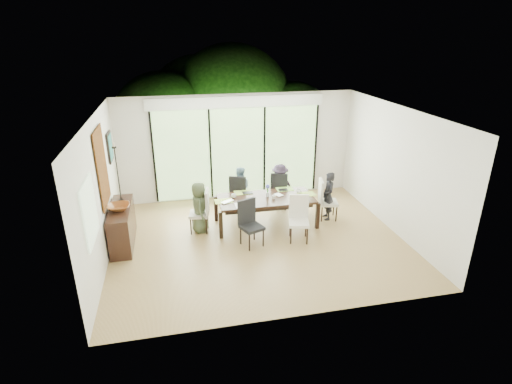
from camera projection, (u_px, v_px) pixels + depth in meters
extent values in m
cube|color=olive|center=(258.00, 240.00, 8.45)|extent=(6.00, 5.00, 0.01)
cube|color=white|center=(259.00, 112.00, 7.43)|extent=(6.00, 5.00, 0.01)
cube|color=silver|center=(237.00, 147.00, 10.21)|extent=(6.00, 0.02, 2.70)
cube|color=silver|center=(297.00, 240.00, 5.67)|extent=(6.00, 0.02, 2.70)
cube|color=beige|center=(99.00, 192.00, 7.35)|extent=(0.02, 5.00, 2.70)
cube|color=silver|center=(396.00, 170.00, 8.53)|extent=(0.02, 5.00, 2.70)
cube|color=#598C3F|center=(238.00, 153.00, 10.23)|extent=(4.20, 0.02, 2.30)
cube|color=white|center=(237.00, 102.00, 9.74)|extent=(4.40, 0.06, 0.28)
cube|color=black|center=(154.00, 158.00, 9.81)|extent=(0.05, 0.04, 2.30)
cube|color=black|center=(211.00, 155.00, 10.09)|extent=(0.05, 0.04, 2.30)
cube|color=black|center=(264.00, 152.00, 10.36)|extent=(0.05, 0.04, 2.30)
cube|color=black|center=(315.00, 148.00, 10.64)|extent=(0.05, 0.04, 2.30)
cube|color=#8CAD7F|center=(90.00, 212.00, 6.21)|extent=(0.02, 0.90, 1.00)
cube|color=brown|center=(233.00, 186.00, 11.55)|extent=(6.00, 1.80, 0.10)
cube|color=#513A23|center=(228.00, 158.00, 12.04)|extent=(6.00, 0.08, 0.06)
sphere|color=#14380F|center=(165.00, 124.00, 12.26)|extent=(3.20, 3.20, 3.20)
sphere|color=#14380F|center=(232.00, 107.00, 13.10)|extent=(4.00, 4.00, 4.00)
sphere|color=#14380F|center=(291.00, 125.00, 12.93)|extent=(2.80, 2.80, 2.80)
sphere|color=#14380F|center=(200.00, 109.00, 13.61)|extent=(3.60, 3.60, 3.60)
cube|color=black|center=(266.00, 199.00, 8.90)|extent=(2.12, 0.97, 0.05)
cube|color=black|center=(266.00, 202.00, 8.93)|extent=(1.94, 0.79, 0.09)
cube|color=black|center=(221.00, 225.00, 8.42)|extent=(0.08, 0.08, 0.61)
cube|color=black|center=(318.00, 216.00, 8.84)|extent=(0.08, 0.08, 0.61)
cube|color=black|center=(216.00, 209.00, 9.20)|extent=(0.08, 0.08, 0.61)
cube|color=black|center=(305.00, 201.00, 9.62)|extent=(0.08, 0.08, 0.61)
imported|color=#455035|center=(199.00, 207.00, 8.63)|extent=(0.36, 0.55, 1.14)
imported|color=black|center=(328.00, 196.00, 9.21)|extent=(0.38, 0.56, 1.14)
imported|color=#7293A4|center=(240.00, 190.00, 9.59)|extent=(0.57, 0.39, 1.14)
imported|color=#271E2D|center=(280.00, 186.00, 9.78)|extent=(0.60, 0.46, 1.14)
cube|color=#9EBA42|center=(224.00, 201.00, 8.70)|extent=(0.39, 0.28, 0.01)
cube|color=#89A93C|center=(306.00, 194.00, 9.07)|extent=(0.39, 0.28, 0.01)
cube|color=#8AA93C|center=(243.00, 193.00, 9.16)|extent=(0.39, 0.28, 0.01)
cube|color=#86BD43|center=(285.00, 189.00, 9.36)|extent=(0.39, 0.28, 0.01)
cube|color=white|center=(244.00, 205.00, 8.51)|extent=(0.39, 0.28, 0.01)
cube|color=black|center=(247.00, 193.00, 9.13)|extent=(0.23, 0.16, 0.01)
cube|color=black|center=(283.00, 190.00, 9.30)|extent=(0.21, 0.15, 0.01)
cube|color=white|center=(297.00, 196.00, 8.98)|extent=(0.26, 0.19, 0.00)
cube|color=white|center=(244.00, 204.00, 8.50)|extent=(0.23, 0.23, 0.02)
cube|color=#C76F17|center=(244.00, 204.00, 8.50)|extent=(0.18, 0.18, 0.01)
cylinder|color=silver|center=(268.00, 194.00, 8.92)|extent=(0.07, 0.07, 0.11)
cylinder|color=#337226|center=(268.00, 190.00, 8.88)|extent=(0.04, 0.04, 0.14)
sphere|color=#5054C8|center=(268.00, 186.00, 8.85)|extent=(0.10, 0.10, 0.10)
imported|color=silver|center=(229.00, 202.00, 8.63)|extent=(0.35, 0.32, 0.02)
imported|color=white|center=(234.00, 196.00, 8.87)|extent=(0.13, 0.13, 0.08)
imported|color=white|center=(274.00, 197.00, 8.81)|extent=(0.12, 0.12, 0.08)
imported|color=white|center=(299.00, 191.00, 9.12)|extent=(0.13, 0.13, 0.08)
imported|color=white|center=(276.00, 196.00, 8.98)|extent=(0.21, 0.24, 0.02)
cube|color=black|center=(122.00, 226.00, 8.17)|extent=(0.41, 1.45, 0.82)
imported|color=brown|center=(119.00, 207.00, 7.90)|extent=(0.43, 0.43, 0.11)
cylinder|color=black|center=(121.00, 200.00, 8.33)|extent=(0.09, 0.09, 0.04)
cylinder|color=black|center=(118.00, 174.00, 8.11)|extent=(0.02, 0.02, 1.13)
cylinder|color=black|center=(114.00, 147.00, 7.90)|extent=(0.09, 0.09, 0.03)
cylinder|color=silver|center=(114.00, 145.00, 7.88)|extent=(0.03, 0.03, 0.09)
cube|color=brown|center=(102.00, 167.00, 7.59)|extent=(0.02, 1.00, 1.50)
cube|color=black|center=(110.00, 147.00, 8.75)|extent=(0.03, 0.55, 0.65)
cube|color=#1C5A57|center=(111.00, 147.00, 8.75)|extent=(0.01, 0.45, 0.55)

